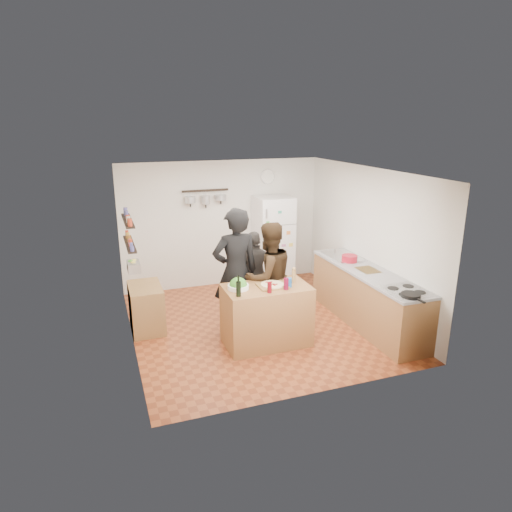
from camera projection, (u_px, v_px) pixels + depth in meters
name	position (u px, v px, depth m)	size (l,w,h in m)	color
room_shell	(250.00, 245.00, 7.53)	(4.20, 4.20, 4.20)	brown
prep_island	(267.00, 315.00, 6.78)	(1.25, 0.72, 0.91)	#9B6339
pizza_board	(272.00, 286.00, 6.66)	(0.42, 0.34, 0.02)	brown
pizza	(272.00, 284.00, 6.65)	(0.34, 0.34, 0.02)	beige
salad_bowl	(238.00, 287.00, 6.55)	(0.31, 0.31, 0.06)	white
wine_bottle	(239.00, 289.00, 6.26)	(0.07, 0.07, 0.21)	black
wine_glass_near	(270.00, 287.00, 6.40)	(0.06, 0.06, 0.15)	#5E0810
wine_glass_far	(286.00, 284.00, 6.52)	(0.07, 0.07, 0.17)	#580720
pepper_mill	(294.00, 276.00, 6.81)	(0.06, 0.06, 0.18)	olive
salt_canister	(289.00, 283.00, 6.62)	(0.08, 0.08, 0.13)	#194B8B
person_left	(236.00, 272.00, 6.99)	(0.73, 0.48, 2.01)	black
person_center	(268.00, 277.00, 7.13)	(0.86, 0.67, 1.76)	black
person_back	(255.00, 275.00, 7.67)	(0.87, 0.36, 1.49)	#2B2826
counter_run	(367.00, 298.00, 7.46)	(0.63, 2.63, 0.90)	#9E7042
stove_top	(406.00, 291.00, 6.47)	(0.60, 0.62, 0.02)	white
skillet	(411.00, 295.00, 6.23)	(0.26, 0.26, 0.05)	black
sink	(342.00, 256.00, 8.09)	(0.50, 0.80, 0.03)	silver
cutting_board	(368.00, 270.00, 7.36)	(0.30, 0.40, 0.02)	olive
red_bowl	(349.00, 258.00, 7.77)	(0.27, 0.27, 0.11)	#AA1326
fridge	(273.00, 241.00, 9.17)	(0.70, 0.68, 1.80)	white
wall_clock	(268.00, 177.00, 9.10)	(0.30, 0.30, 0.03)	silver
spice_shelf_lower	(130.00, 244.00, 6.67)	(0.12, 1.00, 0.03)	black
spice_shelf_upper	(128.00, 221.00, 6.57)	(0.12, 1.00, 0.03)	black
produce_basket	(134.00, 266.00, 6.78)	(0.18, 0.35, 0.14)	silver
side_table	(146.00, 308.00, 7.28)	(0.50, 0.80, 0.73)	#9B6D41
pot_rack	(205.00, 191.00, 8.67)	(0.90, 0.04, 0.04)	black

